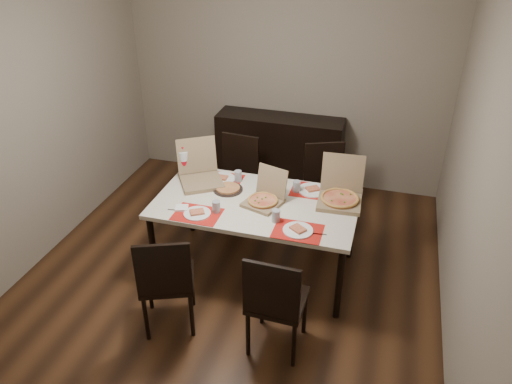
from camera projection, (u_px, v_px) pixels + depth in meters
The scene contains 19 objects.
ground at pixel (234, 272), 4.80m from camera, with size 3.80×4.00×0.02m, color #432714.
room_walls at pixel (245, 82), 4.29m from camera, with size 3.84×4.02×2.62m.
sideboard at pixel (279, 152), 6.05m from camera, with size 1.50×0.40×0.90m, color black.
dining_table at pixel (256, 208), 4.50m from camera, with size 1.80×1.00×0.75m.
chair_near_left at pixel (166, 279), 3.91m from camera, with size 0.55×0.55×0.93m.
chair_near_right at pixel (275, 300), 3.70m from camera, with size 0.43×0.43×0.93m.
chair_far_left at pixel (237, 175), 5.42m from camera, with size 0.45×0.45×0.93m.
chair_far_right at pixel (325, 184), 5.24m from camera, with size 0.55×0.55×0.93m.
setting_near_left at pixel (200, 211), 4.28m from camera, with size 0.48×0.30×0.11m.
setting_near_right at pixel (292, 226), 4.08m from camera, with size 0.48×0.30×0.11m.
setting_far_left at pixel (224, 178), 4.81m from camera, with size 0.46×0.30×0.11m.
setting_far_right at pixel (309, 189), 4.62m from camera, with size 0.46×0.30×0.11m.
napkin_loose at pixel (256, 202), 4.44m from camera, with size 0.12×0.11×0.02m, color white.
pizza_box_center at pixel (265, 198), 4.42m from camera, with size 0.38×0.41×0.30m.
pizza_box_right at pixel (340, 196), 4.44m from camera, with size 0.40×0.44×0.38m.
pizza_box_left at pixel (200, 176), 4.76m from camera, with size 0.55×0.56×0.38m.
faina_plate at pixel (228, 189), 4.64m from camera, with size 0.28×0.28×0.03m.
dip_bowl at pixel (267, 193), 4.57m from camera, with size 0.11×0.11×0.03m, color white.
soda_bottle at pixel (184, 163), 4.84m from camera, with size 0.10×0.10×0.31m.
Camera 1 is at (1.25, -3.56, 3.06)m, focal length 35.00 mm.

